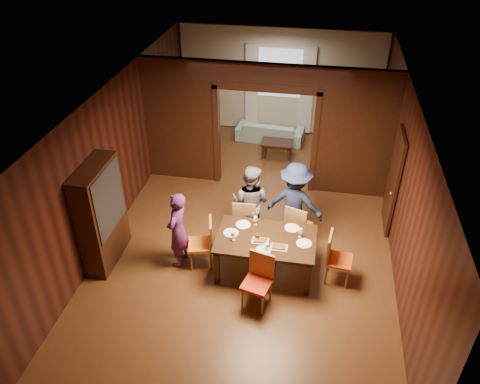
% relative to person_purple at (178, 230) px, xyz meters
% --- Properties ---
extents(floor, '(9.00, 9.00, 0.00)m').
position_rel_person_purple_xyz_m(floor, '(1.16, 1.39, -0.76)').
color(floor, '#543117').
rests_on(floor, ground).
extents(ceiling, '(5.50, 9.00, 0.02)m').
position_rel_person_purple_xyz_m(ceiling, '(1.16, 1.39, 2.14)').
color(ceiling, silver).
rests_on(ceiling, room_walls).
extents(room_walls, '(5.52, 9.01, 2.90)m').
position_rel_person_purple_xyz_m(room_walls, '(1.16, 3.27, 0.74)').
color(room_walls, black).
rests_on(room_walls, floor).
extents(person_purple, '(0.44, 0.60, 1.52)m').
position_rel_person_purple_xyz_m(person_purple, '(0.00, 0.00, 0.00)').
color(person_purple, '#552160').
rests_on(person_purple, floor).
extents(person_grey, '(0.90, 0.77, 1.62)m').
position_rel_person_purple_xyz_m(person_grey, '(1.15, 1.01, 0.05)').
color(person_grey, '#5E5C63').
rests_on(person_grey, floor).
extents(person_navy, '(1.18, 0.80, 1.69)m').
position_rel_person_purple_xyz_m(person_navy, '(2.00, 1.10, 0.08)').
color(person_navy, '#1A2141').
rests_on(person_navy, floor).
extents(sofa, '(1.87, 0.86, 0.53)m').
position_rel_person_purple_xyz_m(sofa, '(1.01, 5.24, -0.50)').
color(sofa, '#9BC7CB').
rests_on(sofa, floor).
extents(serving_bowl, '(0.32, 0.32, 0.08)m').
position_rel_person_purple_xyz_m(serving_bowl, '(1.63, 0.15, 0.04)').
color(serving_bowl, black).
rests_on(serving_bowl, dining_table).
extents(dining_table, '(1.74, 1.08, 0.76)m').
position_rel_person_purple_xyz_m(dining_table, '(1.59, 0.07, -0.38)').
color(dining_table, black).
rests_on(dining_table, floor).
extents(coffee_table, '(0.80, 0.50, 0.40)m').
position_rel_person_purple_xyz_m(coffee_table, '(1.31, 4.38, -0.56)').
color(coffee_table, black).
rests_on(coffee_table, floor).
extents(chair_left, '(0.54, 0.54, 0.97)m').
position_rel_person_purple_xyz_m(chair_left, '(0.39, 0.04, -0.28)').
color(chair_left, orange).
rests_on(chair_left, floor).
extents(chair_right, '(0.49, 0.49, 0.97)m').
position_rel_person_purple_xyz_m(chair_right, '(2.89, 0.07, -0.28)').
color(chair_right, '#EF4D16').
rests_on(chair_right, floor).
extents(chair_far_l, '(0.47, 0.47, 0.97)m').
position_rel_person_purple_xyz_m(chair_far_l, '(1.07, 0.93, -0.28)').
color(chair_far_l, orange).
rests_on(chair_far_l, floor).
extents(chair_far_r, '(0.56, 0.56, 0.97)m').
position_rel_person_purple_xyz_m(chair_far_r, '(2.11, 0.92, -0.28)').
color(chair_far_r, '#C55112').
rests_on(chair_far_r, floor).
extents(chair_near, '(0.54, 0.54, 0.97)m').
position_rel_person_purple_xyz_m(chair_near, '(1.56, -0.77, -0.28)').
color(chair_near, red).
rests_on(chair_near, floor).
extents(hutch, '(0.40, 1.20, 2.00)m').
position_rel_person_purple_xyz_m(hutch, '(-1.37, -0.11, 0.24)').
color(hutch, black).
rests_on(hutch, floor).
extents(door_right, '(0.06, 0.90, 2.10)m').
position_rel_person_purple_xyz_m(door_right, '(3.86, 1.89, 0.29)').
color(door_right, black).
rests_on(door_right, floor).
extents(window_far, '(1.20, 0.03, 1.30)m').
position_rel_person_purple_xyz_m(window_far, '(1.16, 5.83, 0.94)').
color(window_far, silver).
rests_on(window_far, back_wall).
extents(curtain_left, '(0.35, 0.06, 2.40)m').
position_rel_person_purple_xyz_m(curtain_left, '(0.41, 5.79, 0.49)').
color(curtain_left, white).
rests_on(curtain_left, back_wall).
extents(curtain_right, '(0.35, 0.06, 2.40)m').
position_rel_person_purple_xyz_m(curtain_right, '(1.91, 5.79, 0.49)').
color(curtain_right, white).
rests_on(curtain_right, back_wall).
extents(plate_left, '(0.27, 0.27, 0.01)m').
position_rel_person_purple_xyz_m(plate_left, '(0.96, 0.09, 0.00)').
color(plate_left, silver).
rests_on(plate_left, dining_table).
extents(plate_far_l, '(0.27, 0.27, 0.01)m').
position_rel_person_purple_xyz_m(plate_far_l, '(1.13, 0.36, 0.00)').
color(plate_far_l, white).
rests_on(plate_far_l, dining_table).
extents(plate_far_r, '(0.27, 0.27, 0.01)m').
position_rel_person_purple_xyz_m(plate_far_r, '(2.01, 0.42, 0.00)').
color(plate_far_r, white).
rests_on(plate_far_r, dining_table).
extents(plate_right, '(0.27, 0.27, 0.01)m').
position_rel_person_purple_xyz_m(plate_right, '(2.25, 0.03, 0.00)').
color(plate_right, white).
rests_on(plate_right, dining_table).
extents(plate_near, '(0.27, 0.27, 0.01)m').
position_rel_person_purple_xyz_m(plate_near, '(1.58, -0.29, 0.00)').
color(plate_near, silver).
rests_on(plate_near, dining_table).
extents(platter_a, '(0.30, 0.20, 0.04)m').
position_rel_person_purple_xyz_m(platter_a, '(1.50, -0.05, 0.02)').
color(platter_a, gray).
rests_on(platter_a, dining_table).
extents(platter_b, '(0.30, 0.20, 0.04)m').
position_rel_person_purple_xyz_m(platter_b, '(1.84, -0.16, 0.02)').
color(platter_b, gray).
rests_on(platter_b, dining_table).
extents(wineglass_left, '(0.08, 0.08, 0.18)m').
position_rel_person_purple_xyz_m(wineglass_left, '(1.03, -0.09, 0.09)').
color(wineglass_left, silver).
rests_on(wineglass_left, dining_table).
extents(wineglass_far, '(0.08, 0.08, 0.18)m').
position_rel_person_purple_xyz_m(wineglass_far, '(1.34, 0.41, 0.09)').
color(wineglass_far, silver).
rests_on(wineglass_far, dining_table).
extents(wineglass_right, '(0.08, 0.08, 0.18)m').
position_rel_person_purple_xyz_m(wineglass_right, '(2.17, 0.21, 0.09)').
color(wineglass_right, silver).
rests_on(wineglass_right, dining_table).
extents(tumbler, '(0.07, 0.07, 0.14)m').
position_rel_person_purple_xyz_m(tumbler, '(1.64, -0.25, 0.07)').
color(tumbler, silver).
rests_on(tumbler, dining_table).
extents(condiment_jar, '(0.08, 0.08, 0.11)m').
position_rel_person_purple_xyz_m(condiment_jar, '(1.44, 0.03, 0.05)').
color(condiment_jar, '#4F2E12').
rests_on(condiment_jar, dining_table).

